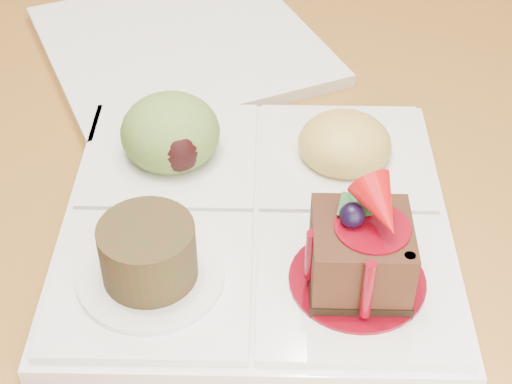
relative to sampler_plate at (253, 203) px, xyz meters
name	(u,v)px	position (x,y,z in m)	size (l,w,h in m)	color
ground	(218,309)	(0.13, 0.55, -0.77)	(6.00, 6.00, 0.00)	#513117
sampler_plate	(253,203)	(0.00, 0.00, 0.00)	(0.35, 0.35, 0.10)	silver
second_plate	(181,45)	(0.02, 0.25, -0.02)	(0.24, 0.24, 0.01)	silver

